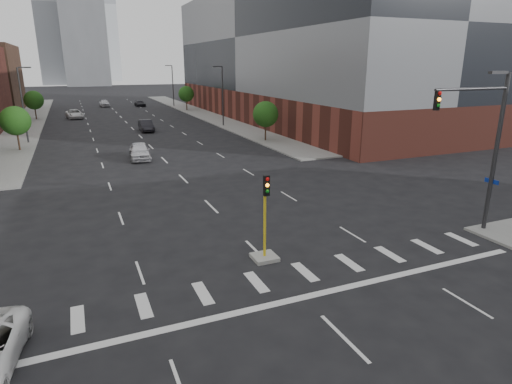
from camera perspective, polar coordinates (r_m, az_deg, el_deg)
ground at (r=15.29m, az=16.19°, el=-22.20°), size 400.00×400.00×0.00m
sidewalk_left_far at (r=83.72m, az=-27.93°, el=8.42°), size 5.00×92.00×0.15m
sidewalk_right_far at (r=86.56m, az=-7.55°, el=10.42°), size 5.00×92.00×0.15m
building_right_main at (r=78.50m, az=5.87°, el=17.82°), size 24.00×70.00×22.00m
tower_left at (r=230.32m, az=-24.71°, el=21.73°), size 22.00×22.00×70.00m
tower_right at (r=271.24m, az=-20.65°, el=22.26°), size 20.00×20.00×80.00m
tower_mid at (r=209.44m, az=-22.03°, el=19.07°), size 18.00×18.00×44.00m
median_traffic_signal at (r=21.37m, az=1.19°, el=-6.62°), size 1.20×1.20×4.40m
mast_arm_signal at (r=26.67m, az=28.45°, el=6.55°), size 5.12×0.90×9.07m
streetlight_right_a at (r=67.56m, az=-4.55°, el=12.96°), size 1.60×0.22×9.07m
streetlight_right_b at (r=101.31m, az=-11.09°, el=13.96°), size 1.60×0.22×9.07m
streetlight_left at (r=59.31m, az=-28.63°, el=10.48°), size 1.60×0.22×9.07m
tree_left_near at (r=54.57m, az=-29.43°, el=8.27°), size 3.20×3.20×4.85m
tree_left_far at (r=84.33m, az=-27.51°, el=10.81°), size 3.20×3.20×4.85m
tree_right_near at (r=53.99m, az=1.28°, el=10.33°), size 3.20×3.20×4.85m
tree_right_far at (r=91.80m, az=-9.29°, el=12.78°), size 3.20×3.20×4.85m
car_near_left at (r=45.56m, az=-15.26°, el=5.29°), size 2.42×5.13×1.69m
car_mid_right at (r=64.58m, az=-14.45°, el=8.56°), size 1.77×4.94×1.62m
car_far_left at (r=84.10m, az=-23.04°, el=9.55°), size 3.19×5.85×1.56m
car_deep_right at (r=103.35m, az=-15.23°, el=11.33°), size 2.18×4.75×1.35m
car_distant at (r=104.78m, az=-19.58°, el=11.11°), size 2.02×4.87×1.65m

